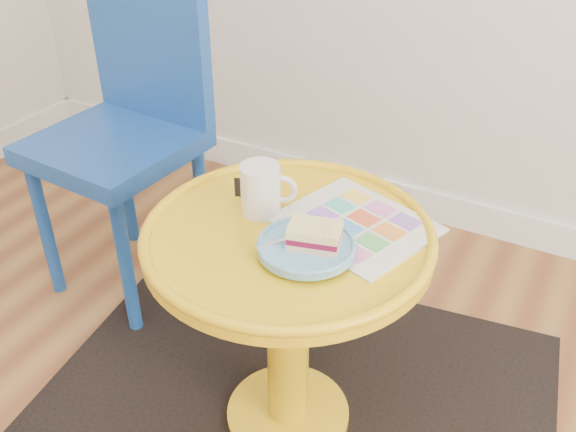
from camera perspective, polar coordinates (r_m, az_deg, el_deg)
The scene contains 9 objects.
room_walls at distance 2.12m, azimuth -18.52°, elevation -6.04°, with size 4.00×4.00×4.00m.
rug at distance 1.74m, azimuth 0.00°, elevation -17.32°, with size 1.30×1.10×0.01m, color black.
side_table at distance 1.44m, azimuth 0.00°, elevation -6.80°, with size 0.61×0.61×0.58m.
chair at distance 1.96m, azimuth -13.94°, elevation 8.47°, with size 0.46×0.46×0.96m.
newspaper at distance 1.37m, azimuth 6.01°, elevation -0.72°, with size 0.30×0.25×0.01m, color silver.
mug at distance 1.37m, azimuth -2.34°, elevation 2.49°, with size 0.12×0.09×0.11m.
plate at distance 1.26m, azimuth 1.65°, elevation -2.79°, with size 0.20×0.20×0.02m.
cake_slice at distance 1.24m, azimuth 2.39°, elevation -1.72°, with size 0.11×0.09×0.04m.
fork at distance 1.27m, azimuth 0.35°, elevation -1.94°, with size 0.09×0.13×0.00m.
Camera 1 is at (0.33, -0.05, 1.34)m, focal length 40.00 mm.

